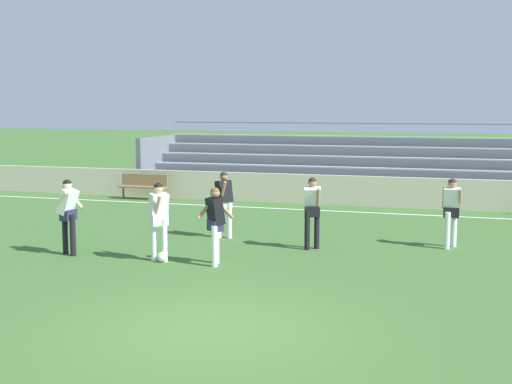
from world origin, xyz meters
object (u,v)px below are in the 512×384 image
at_px(player_dark_wide_left, 215,219).
at_px(player_white_challenging, 68,210).
at_px(player_white_wide_right, 159,215).
at_px(player_dark_trailing_run, 224,198).
at_px(bleacher_stand, 454,167).
at_px(bench_near_wall_gap, 143,184).
at_px(player_white_overlapping, 452,207).
at_px(soccer_ball, 162,257).
at_px(player_white_pressing_high, 312,206).

distance_m(player_dark_wide_left, player_white_challenging, 3.52).
height_order(player_white_wide_right, player_dark_trailing_run, player_white_wide_right).
bearing_deg(player_dark_wide_left, bleacher_stand, 68.61).
bearing_deg(player_white_challenging, player_dark_wide_left, 0.88).
relative_size(bench_near_wall_gap, player_dark_trailing_run, 1.05).
xyz_separation_m(bleacher_stand, player_white_overlapping, (0.04, -8.81, -0.17)).
relative_size(player_dark_wide_left, player_white_challenging, 0.96).
height_order(bench_near_wall_gap, player_dark_trailing_run, player_dark_trailing_run).
height_order(bleacher_stand, player_white_overlapping, bleacher_stand).
bearing_deg(bleacher_stand, soccer_ball, -115.96).
bearing_deg(bench_near_wall_gap, player_dark_trailing_run, -48.88).
bearing_deg(player_dark_trailing_run, player_white_wide_right, -99.30).
bearing_deg(player_white_challenging, bench_near_wall_gap, 105.91).
distance_m(bleacher_stand, player_dark_trailing_run, 10.76).
height_order(player_white_wide_right, player_white_challenging, player_white_challenging).
bearing_deg(player_white_challenging, player_white_pressing_high, 23.14).
distance_m(player_dark_wide_left, player_white_overlapping, 5.77).
relative_size(player_white_pressing_high, soccer_ball, 7.76).
bearing_deg(player_white_wide_right, soccer_ball, -31.35).
bearing_deg(player_white_pressing_high, bleacher_stand, 72.69).
xyz_separation_m(bleacher_stand, player_white_wide_right, (-6.01, -12.11, -0.13)).
height_order(bench_near_wall_gap, soccer_ball, bench_near_wall_gap).
height_order(bench_near_wall_gap, player_white_challenging, player_white_challenging).
relative_size(bench_near_wall_gap, player_dark_wide_left, 1.08).
bearing_deg(bench_near_wall_gap, player_white_challenging, -74.09).
bearing_deg(soccer_ball, player_white_challenging, 178.89).
bearing_deg(bench_near_wall_gap, player_white_overlapping, -27.34).
distance_m(bench_near_wall_gap, player_white_wide_right, 10.11).
distance_m(player_dark_wide_left, player_white_pressing_high, 2.70).
distance_m(player_white_pressing_high, soccer_ball, 3.73).
bearing_deg(soccer_ball, player_dark_wide_left, 4.76).
bearing_deg(player_white_pressing_high, soccer_ball, -141.57).
bearing_deg(soccer_ball, player_dark_trailing_run, 82.56).
xyz_separation_m(player_dark_trailing_run, soccer_ball, (-0.38, -2.95, -0.91)).
bearing_deg(bench_near_wall_gap, player_dark_wide_left, -55.63).
xyz_separation_m(bleacher_stand, player_white_challenging, (-8.24, -12.12, -0.13)).
xyz_separation_m(bleacher_stand, bench_near_wall_gap, (-10.78, -3.21, -0.62)).
height_order(bleacher_stand, player_dark_trailing_run, bleacher_stand).
relative_size(bleacher_stand, player_dark_wide_left, 14.14).
distance_m(player_white_overlapping, soccer_ball, 6.90).
bearing_deg(player_dark_wide_left, player_white_pressing_high, 52.69).
relative_size(bench_near_wall_gap, player_white_pressing_high, 1.05).
xyz_separation_m(bleacher_stand, soccer_ball, (-5.92, -12.17, -1.05)).
bearing_deg(player_white_wide_right, player_white_pressing_high, 36.90).
bearing_deg(player_dark_trailing_run, player_white_challenging, -133.01).
bearing_deg(soccer_ball, bleacher_stand, 64.04).
bearing_deg(soccer_ball, player_white_wide_right, 148.65).
relative_size(bleacher_stand, player_white_pressing_high, 13.78).
bearing_deg(player_white_overlapping, player_dark_wide_left, -145.65).
distance_m(player_white_challenging, player_white_pressing_high, 5.60).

